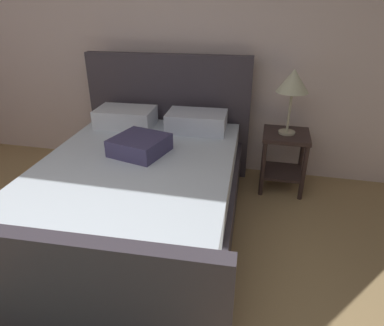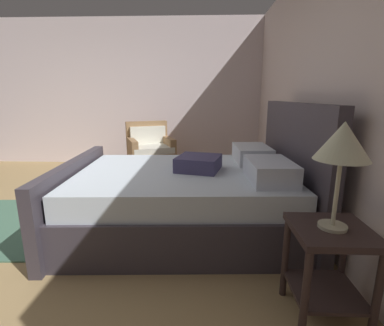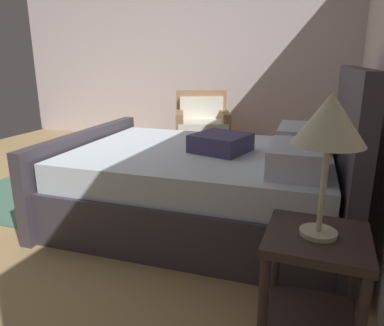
{
  "view_description": "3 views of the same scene",
  "coord_description": "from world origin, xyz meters",
  "px_view_note": "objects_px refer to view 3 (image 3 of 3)",
  "views": [
    {
      "loc": [
        0.95,
        -0.75,
        1.79
      ],
      "look_at": [
        0.36,
        1.77,
        0.52
      ],
      "focal_mm": 31.93,
      "sensor_mm": 36.0,
      "label": 1
    },
    {
      "loc": [
        2.67,
        1.71,
        1.35
      ],
      "look_at": [
        0.1,
        1.61,
        0.73
      ],
      "focal_mm": 26.41,
      "sensor_mm": 36.0,
      "label": 2
    },
    {
      "loc": [
        2.67,
        2.45,
        1.34
      ],
      "look_at": [
        -0.01,
        1.44,
        0.51
      ],
      "focal_mm": 33.92,
      "sensor_mm": 36.0,
      "label": 3
    }
  ],
  "objects_px": {
    "bed": "(209,182)",
    "table_lamp_right": "(330,123)",
    "nightstand_right": "(314,274)",
    "armchair": "(202,132)"
  },
  "relations": [
    {
      "from": "bed",
      "to": "armchair",
      "type": "xyz_separation_m",
      "value": [
        -2.03,
        -0.77,
        -0.01
      ]
    },
    {
      "from": "nightstand_right",
      "to": "table_lamp_right",
      "type": "bearing_deg",
      "value": 75.96
    },
    {
      "from": "bed",
      "to": "table_lamp_right",
      "type": "distance_m",
      "value": 1.64
    },
    {
      "from": "bed",
      "to": "armchair",
      "type": "relative_size",
      "value": 2.49
    },
    {
      "from": "nightstand_right",
      "to": "table_lamp_right",
      "type": "height_order",
      "value": "table_lamp_right"
    },
    {
      "from": "bed",
      "to": "nightstand_right",
      "type": "xyz_separation_m",
      "value": [
        1.18,
        0.88,
        0.05
      ]
    },
    {
      "from": "nightstand_right",
      "to": "armchair",
      "type": "relative_size",
      "value": 0.63
    },
    {
      "from": "bed",
      "to": "table_lamp_right",
      "type": "height_order",
      "value": "bed"
    },
    {
      "from": "table_lamp_right",
      "to": "armchair",
      "type": "relative_size",
      "value": 0.65
    },
    {
      "from": "nightstand_right",
      "to": "armchair",
      "type": "bearing_deg",
      "value": -152.72
    }
  ]
}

